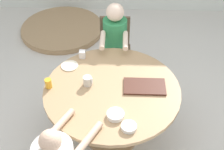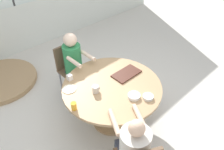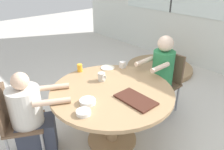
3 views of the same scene
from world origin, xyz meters
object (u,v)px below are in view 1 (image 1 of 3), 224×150
(coffee_mug, at_px, (88,81))
(juice_glass, at_px, (48,84))
(chair_for_woman_green_shirt, at_px, (115,44))
(bowl_white_shallow, at_px, (129,127))
(bowl_cereal, at_px, (115,115))
(folded_table_stack, at_px, (62,29))
(milk_carton_small, at_px, (82,54))
(person_woman_green_shirt, at_px, (114,50))

(coffee_mug, distance_m, juice_glass, 0.39)
(chair_for_woman_green_shirt, height_order, bowl_white_shallow, chair_for_woman_green_shirt)
(bowl_cereal, distance_m, folded_table_stack, 2.74)
(milk_carton_small, bearing_deg, folded_table_stack, 108.98)
(milk_carton_small, bearing_deg, person_woman_green_shirt, 49.32)
(juice_glass, height_order, folded_table_stack, juice_glass)
(chair_for_woman_green_shirt, bearing_deg, coffee_mug, 76.34)
(chair_for_woman_green_shirt, distance_m, bowl_cereal, 1.43)
(chair_for_woman_green_shirt, height_order, person_woman_green_shirt, person_woman_green_shirt)
(bowl_cereal, bearing_deg, coffee_mug, 124.90)
(person_woman_green_shirt, xyz_separation_m, milk_carton_small, (-0.34, -0.40, 0.23))
(chair_for_woman_green_shirt, relative_size, person_woman_green_shirt, 0.74)
(folded_table_stack, bearing_deg, chair_for_woman_green_shirt, -49.71)
(juice_glass, relative_size, folded_table_stack, 0.07)
(coffee_mug, relative_size, bowl_white_shallow, 0.71)
(coffee_mug, bearing_deg, juice_glass, -171.69)
(person_woman_green_shirt, distance_m, folded_table_stack, 1.59)
(coffee_mug, bearing_deg, folded_table_stack, 107.76)
(chair_for_woman_green_shirt, height_order, coffee_mug, chair_for_woman_green_shirt)
(person_woman_green_shirt, bearing_deg, juice_glass, 54.83)
(bowl_white_shallow, bearing_deg, coffee_mug, 126.80)
(person_woman_green_shirt, distance_m, bowl_white_shallow, 1.41)
(chair_for_woman_green_shirt, bearing_deg, bowl_cereal, 91.74)
(bowl_cereal, bearing_deg, person_woman_green_shirt, 92.25)
(chair_for_woman_green_shirt, bearing_deg, folded_table_stack, -50.00)
(person_woman_green_shirt, distance_m, coffee_mug, 0.90)
(bowl_white_shallow, relative_size, folded_table_stack, 0.10)
(person_woman_green_shirt, xyz_separation_m, coffee_mug, (-0.24, -0.84, 0.24))
(juice_glass, xyz_separation_m, bowl_cereal, (0.67, -0.36, -0.03))
(juice_glass, relative_size, bowl_white_shallow, 0.72)
(chair_for_woman_green_shirt, relative_size, juice_glass, 8.67)
(person_woman_green_shirt, bearing_deg, bowl_cereal, 91.96)
(juice_glass, bearing_deg, chair_for_woman_green_shirt, 59.49)
(folded_table_stack, bearing_deg, bowl_cereal, -69.03)
(milk_carton_small, height_order, bowl_cereal, milk_carton_small)
(chair_for_woman_green_shirt, bearing_deg, person_woman_green_shirt, 90.00)
(juice_glass, bearing_deg, person_woman_green_shirt, 55.12)
(person_woman_green_shirt, relative_size, coffee_mug, 11.74)
(bowl_cereal, bearing_deg, juice_glass, 152.09)
(juice_glass, bearing_deg, bowl_white_shallow, -31.65)
(folded_table_stack, bearing_deg, juice_glass, -82.61)
(coffee_mug, height_order, bowl_cereal, coffee_mug)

